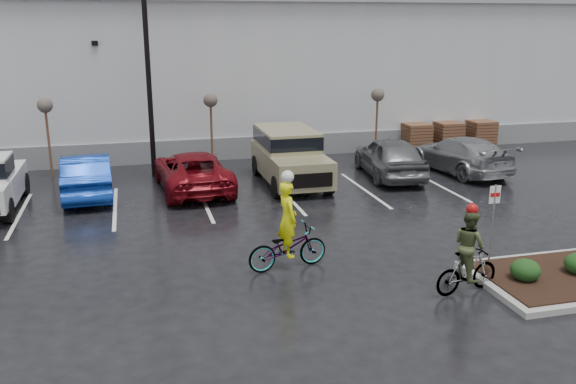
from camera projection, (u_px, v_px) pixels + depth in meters
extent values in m
plane|color=black|center=(351.00, 287.00, 14.45)|extent=(120.00, 120.00, 0.00)
cube|color=silver|center=(215.00, 69.00, 34.00)|extent=(60.00, 15.00, 7.00)
cube|color=slate|center=(241.00, 148.00, 27.77)|extent=(60.00, 0.12, 1.00)
cube|color=#999B9E|center=(213.00, 2.00, 33.03)|extent=(60.50, 15.50, 0.30)
cube|color=#293E1A|center=(180.00, 56.00, 55.56)|extent=(80.00, 25.00, 6.00)
cylinder|color=black|center=(148.00, 64.00, 23.44)|extent=(0.20, 0.20, 9.00)
cylinder|color=#503020|center=(49.00, 143.00, 24.24)|extent=(0.10, 0.10, 2.80)
sphere|color=#514741|center=(45.00, 105.00, 23.83)|extent=(0.60, 0.60, 0.60)
cylinder|color=#503020|center=(212.00, 136.00, 25.82)|extent=(0.10, 0.10, 2.80)
sphere|color=#514741|center=(210.00, 100.00, 25.41)|extent=(0.60, 0.60, 0.60)
cylinder|color=#503020|center=(376.00, 128.00, 27.64)|extent=(0.10, 0.10, 2.80)
sphere|color=#514741|center=(378.00, 95.00, 27.23)|extent=(0.60, 0.60, 0.60)
cube|color=#503020|center=(416.00, 137.00, 29.37)|extent=(1.20, 1.20, 1.35)
cube|color=#503020|center=(448.00, 136.00, 29.78)|extent=(1.20, 1.20, 1.35)
cube|color=#503020|center=(481.00, 134.00, 30.22)|extent=(1.20, 1.20, 1.35)
ellipsoid|color=black|center=(525.00, 270.00, 14.38)|extent=(0.70, 0.70, 0.52)
cylinder|color=gray|center=(492.00, 227.00, 15.26)|extent=(0.05, 0.05, 2.20)
cube|color=white|center=(495.00, 195.00, 15.03)|extent=(0.30, 0.02, 0.45)
cube|color=red|center=(495.00, 195.00, 15.02)|extent=(0.26, 0.02, 0.10)
imported|color=navy|center=(87.00, 175.00, 21.77)|extent=(1.89, 4.78, 1.55)
imported|color=maroon|center=(193.00, 171.00, 22.54)|extent=(2.70, 5.36, 1.46)
imported|color=#5B5E60|center=(390.00, 157.00, 24.46)|extent=(2.46, 5.02, 1.65)
imported|color=#939699|center=(460.00, 155.00, 25.23)|extent=(2.75, 5.38, 1.49)
imported|color=#3F3F44|center=(288.00, 247.00, 15.42)|extent=(2.20, 1.06, 1.11)
imported|color=#E8EE0D|center=(288.00, 219.00, 15.21)|extent=(0.57, 0.77, 1.94)
sphere|color=silver|center=(288.00, 177.00, 14.91)|extent=(0.32, 0.32, 0.32)
imported|color=#3F3F44|center=(467.00, 271.00, 14.04)|extent=(1.72, 0.78, 1.04)
imported|color=#3F4C28|center=(469.00, 245.00, 13.86)|extent=(0.57, 0.86, 1.63)
sphere|color=#990C0C|center=(472.00, 209.00, 13.63)|extent=(0.27, 0.27, 0.27)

